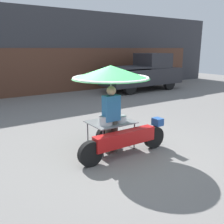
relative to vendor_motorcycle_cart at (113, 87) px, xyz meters
The scene contains 5 objects.
ground_plane 1.55m from the vendor_motorcycle_cart, 84.80° to the right, with size 36.00×36.00×0.00m, color slate.
shopfront_building 9.27m from the vendor_motorcycle_cart, 89.89° to the left, with size 28.00×2.06×4.43m.
vendor_motorcycle_cart is the anchor object (origin of this frame).
vendor_person 0.68m from the vendor_motorcycle_cart, 134.98° to the right, with size 0.38×0.22×1.58m.
pickup_truck 9.08m from the vendor_motorcycle_cart, 44.36° to the left, with size 4.88×1.79×2.11m.
Camera 1 is at (-3.22, -4.51, 2.39)m, focal length 40.00 mm.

